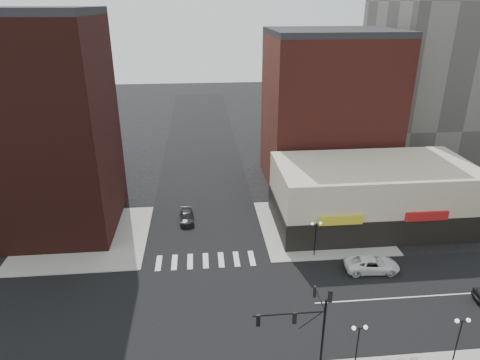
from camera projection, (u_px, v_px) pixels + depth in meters
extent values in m
plane|color=black|center=(209.00, 310.00, 39.41)|extent=(240.00, 240.00, 0.00)
cube|color=black|center=(209.00, 310.00, 39.41)|extent=(200.00, 14.00, 0.02)
cube|color=black|center=(209.00, 310.00, 39.41)|extent=(14.00, 200.00, 0.02)
cube|color=gray|center=(85.00, 238.00, 51.42)|extent=(15.00, 15.00, 0.12)
cube|color=gray|center=(320.00, 226.00, 53.99)|extent=(15.00, 15.00, 0.12)
cube|color=#381612|center=(38.00, 129.00, 49.89)|extent=(16.00, 15.00, 25.00)
cube|color=maroon|center=(328.00, 112.00, 63.94)|extent=(18.00, 15.00, 22.00)
cube|color=beige|center=(372.00, 194.00, 53.50)|extent=(24.00, 12.00, 8.00)
cube|color=black|center=(370.00, 211.00, 54.39)|extent=(24.20, 12.20, 3.40)
cylinder|color=black|center=(323.00, 339.00, 31.26)|extent=(0.18, 0.18, 7.00)
cylinder|color=black|center=(289.00, 314.00, 30.06)|extent=(5.20, 0.11, 0.11)
cylinder|color=black|center=(311.00, 320.00, 30.47)|extent=(1.72, 0.06, 1.46)
cylinder|color=black|center=(320.00, 298.00, 31.67)|extent=(0.11, 3.00, 0.11)
cube|color=black|center=(258.00, 320.00, 30.02)|extent=(0.28, 0.18, 0.95)
sphere|color=red|center=(258.00, 317.00, 29.91)|extent=(0.16, 0.16, 0.16)
cube|color=black|center=(295.00, 318.00, 30.25)|extent=(0.28, 0.18, 0.95)
sphere|color=red|center=(295.00, 315.00, 30.14)|extent=(0.16, 0.16, 0.16)
cube|color=black|center=(315.00, 291.00, 33.02)|extent=(0.18, 0.28, 0.95)
sphere|color=red|center=(315.00, 288.00, 32.90)|extent=(0.16, 0.16, 0.16)
cube|color=black|center=(330.00, 296.00, 29.81)|extent=(0.28, 0.18, 0.95)
sphere|color=red|center=(331.00, 293.00, 29.70)|extent=(0.16, 0.16, 0.16)
cylinder|color=black|center=(357.00, 349.00, 32.22)|extent=(0.11, 0.11, 4.00)
cylinder|color=black|center=(360.00, 329.00, 31.49)|extent=(0.90, 0.06, 0.06)
sphere|color=white|center=(354.00, 328.00, 31.41)|extent=(0.32, 0.32, 0.32)
sphere|color=white|center=(366.00, 327.00, 31.49)|extent=(0.32, 0.32, 0.32)
cylinder|color=black|center=(458.00, 341.00, 32.93)|extent=(0.11, 0.11, 4.00)
cylinder|color=black|center=(462.00, 322.00, 32.20)|extent=(0.90, 0.06, 0.06)
sphere|color=white|center=(457.00, 321.00, 32.12)|extent=(0.32, 0.32, 0.32)
sphere|color=white|center=(468.00, 320.00, 32.20)|extent=(0.32, 0.32, 0.32)
cylinder|color=black|center=(315.00, 239.00, 47.00)|extent=(0.11, 0.11, 4.00)
cylinder|color=black|center=(316.00, 224.00, 46.27)|extent=(0.90, 0.06, 0.06)
sphere|color=white|center=(312.00, 224.00, 46.19)|extent=(0.32, 0.32, 0.32)
sphere|color=white|center=(321.00, 223.00, 46.27)|extent=(0.32, 0.32, 0.32)
imported|color=white|center=(372.00, 264.00, 44.93)|extent=(5.84, 2.99, 1.58)
imported|color=black|center=(187.00, 217.00, 55.10)|extent=(1.94, 4.41, 1.26)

